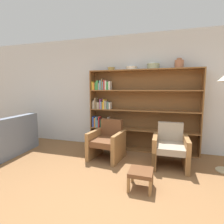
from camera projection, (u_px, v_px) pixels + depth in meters
The scene contains 11 objects.
ground_plane at pixel (102, 218), 1.99m from camera, with size 24.00×24.00×0.00m, color brown.
wall_back at pixel (139, 93), 4.25m from camera, with size 12.00×0.06×2.75m.
bookshelf at pixel (132, 112), 4.19m from camera, with size 2.54×0.30×1.91m.
bowl_slate at pixel (111, 69), 4.19m from camera, with size 0.18×0.18×0.07m.
bowl_terracotta at pixel (132, 68), 4.04m from camera, with size 0.27×0.27×0.07m.
bowl_copper at pixel (153, 66), 3.89m from camera, with size 0.29×0.29×0.12m.
vase_tall at pixel (179, 64), 3.73m from camera, with size 0.19×0.19×0.21m.
couch at pixel (3, 141), 3.88m from camera, with size 0.92×1.52×0.86m.
armchair_leather at pixel (107, 141), 3.71m from camera, with size 0.71×0.74×0.80m.
armchair_cushioned at pixel (170, 147), 3.34m from camera, with size 0.65×0.69×0.80m.
footstool at pixel (141, 174), 2.55m from camera, with size 0.34×0.34×0.28m.
Camera 1 is at (0.65, -1.70, 1.46)m, focal length 28.00 mm.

